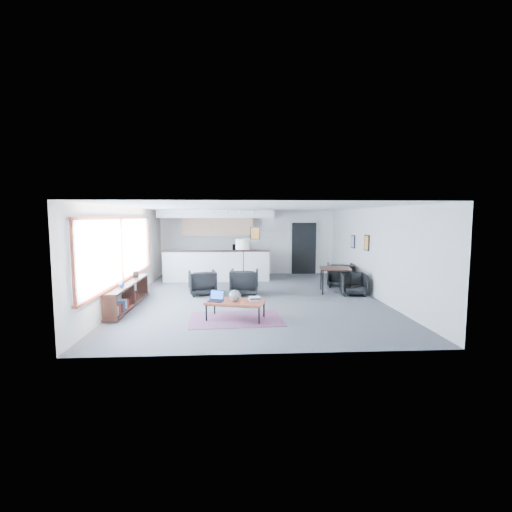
{
  "coord_description": "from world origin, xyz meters",
  "views": [
    {
      "loc": [
        -0.55,
        -10.6,
        2.33
      ],
      "look_at": [
        0.1,
        0.4,
        1.17
      ],
      "focal_mm": 26.0,
      "sensor_mm": 36.0,
      "label": 1
    }
  ],
  "objects": [
    {
      "name": "doorway",
      "position": [
        2.3,
        4.42,
        1.07
      ],
      "size": [
        1.1,
        0.12,
        2.15
      ],
      "color": "black",
      "rests_on": "room"
    },
    {
      "name": "dining_chair_far",
      "position": [
        3.0,
        1.58,
        0.36
      ],
      "size": [
        0.85,
        0.81,
        0.73
      ],
      "primitive_type": "imported",
      "rotation": [
        0.0,
        0.0,
        2.9
      ],
      "color": "black",
      "rests_on": "floor"
    },
    {
      "name": "armchair_right",
      "position": [
        -0.26,
        0.39,
        0.42
      ],
      "size": [
        0.88,
        0.84,
        0.84
      ],
      "primitive_type": "imported",
      "rotation": [
        0.0,
        0.0,
        3.05
      ],
      "color": "black",
      "rests_on": "floor"
    },
    {
      "name": "wall_art_lower",
      "position": [
        3.47,
        0.4,
        1.55
      ],
      "size": [
        0.03,
        0.38,
        0.48
      ],
      "color": "black",
      "rests_on": "room"
    },
    {
      "name": "armchair_left",
      "position": [
        -1.51,
        0.46,
        0.4
      ],
      "size": [
        0.91,
        0.87,
        0.8
      ],
      "primitive_type": "imported",
      "rotation": [
        0.0,
        0.0,
        3.33
      ],
      "color": "black",
      "rests_on": "floor"
    },
    {
      "name": "dining_table",
      "position": [
        2.56,
        0.54,
        0.7
      ],
      "size": [
        1.05,
        1.05,
        0.77
      ],
      "rotation": [
        0.0,
        0.0,
        -0.17
      ],
      "color": "black",
      "rests_on": "floor"
    },
    {
      "name": "track_light",
      "position": [
        -0.59,
        2.2,
        2.53
      ],
      "size": [
        1.6,
        0.07,
        0.15
      ],
      "color": "silver",
      "rests_on": "room"
    },
    {
      "name": "floor_lamp",
      "position": [
        -0.27,
        0.83,
        1.43
      ],
      "size": [
        0.54,
        0.54,
        1.64
      ],
      "rotation": [
        0.0,
        0.0,
        -0.15
      ],
      "color": "black",
      "rests_on": "floor"
    },
    {
      "name": "dining_chair_near",
      "position": [
        3.0,
        0.13,
        0.31
      ],
      "size": [
        0.68,
        0.64,
        0.63
      ],
      "primitive_type": "imported",
      "rotation": [
        0.0,
        0.0,
        -0.12
      ],
      "color": "black",
      "rests_on": "floor"
    },
    {
      "name": "room",
      "position": [
        0.0,
        0.0,
        1.3
      ],
      "size": [
        7.02,
        9.02,
        2.62
      ],
      "color": "#4B4B4E",
      "rests_on": "ground"
    },
    {
      "name": "laptop",
      "position": [
        -0.97,
        -2.27,
        0.49
      ],
      "size": [
        0.39,
        0.35,
        0.23
      ],
      "rotation": [
        0.0,
        0.0,
        -0.28
      ],
      "color": "black",
      "rests_on": "coffee_table"
    },
    {
      "name": "book_stack",
      "position": [
        -0.09,
        -2.28,
        0.47
      ],
      "size": [
        0.32,
        0.27,
        0.09
      ],
      "rotation": [
        0.0,
        0.0,
        0.15
      ],
      "color": "silver",
      "rests_on": "coffee_table"
    },
    {
      "name": "window",
      "position": [
        -3.46,
        -0.9,
        1.46
      ],
      "size": [
        0.1,
        5.95,
        1.66
      ],
      "color": "#8CBFFF",
      "rests_on": "room"
    },
    {
      "name": "kitchenette",
      "position": [
        -1.2,
        3.71,
        1.38
      ],
      "size": [
        4.2,
        1.96,
        2.6
      ],
      "color": "white",
      "rests_on": "floor"
    },
    {
      "name": "console",
      "position": [
        -3.3,
        -1.05,
        0.33
      ],
      "size": [
        0.35,
        3.0,
        0.8
      ],
      "color": "black",
      "rests_on": "floor"
    },
    {
      "name": "microwave",
      "position": [
        -0.32,
        4.15,
        1.12
      ],
      "size": [
        0.6,
        0.36,
        0.39
      ],
      "primitive_type": "imported",
      "rotation": [
        0.0,
        0.0,
        -0.08
      ],
      "color": "black",
      "rests_on": "kitchenette"
    },
    {
      "name": "ceramic_pot",
      "position": [
        -0.55,
        -2.34,
        0.56
      ],
      "size": [
        0.27,
        0.27,
        0.27
      ],
      "rotation": [
        0.0,
        0.0,
        -0.04
      ],
      "color": "gray",
      "rests_on": "coffee_table"
    },
    {
      "name": "coffee_table",
      "position": [
        -0.53,
        -2.31,
        0.39
      ],
      "size": [
        1.44,
        1.01,
        0.43
      ],
      "rotation": [
        0.0,
        0.0,
        -0.26
      ],
      "color": "maroon",
      "rests_on": "floor"
    },
    {
      "name": "wall_art_upper",
      "position": [
        3.47,
        1.7,
        1.5
      ],
      "size": [
        0.03,
        0.34,
        0.44
      ],
      "color": "black",
      "rests_on": "room"
    },
    {
      "name": "kilim_rug",
      "position": [
        -0.53,
        -2.31,
        0.01
      ],
      "size": [
        2.19,
        1.57,
        0.01
      ],
      "rotation": [
        0.0,
        0.0,
        0.07
      ],
      "color": "#592E46",
      "rests_on": "floor"
    },
    {
      "name": "coaster",
      "position": [
        -0.35,
        -2.47,
        0.43
      ],
      "size": [
        0.12,
        0.12,
        0.01
      ],
      "rotation": [
        0.0,
        0.0,
        0.34
      ],
      "color": "#E5590C",
      "rests_on": "coffee_table"
    }
  ]
}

